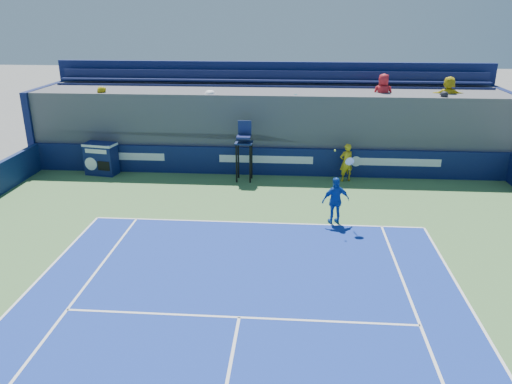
# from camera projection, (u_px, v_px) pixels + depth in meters

# --- Properties ---
(ball_person) EXTENTS (0.67, 0.55, 1.59)m
(ball_person) POSITION_uv_depth(u_px,v_px,m) (346.00, 162.00, 20.49)
(ball_person) COLOR gold
(ball_person) RESTS_ON apron
(back_hoarding) EXTENTS (20.40, 0.21, 1.20)m
(back_hoarding) POSITION_uv_depth(u_px,v_px,m) (266.00, 161.00, 21.36)
(back_hoarding) COLOR #0C1747
(back_hoarding) RESTS_ON ground
(match_clock) EXTENTS (1.42, 0.94, 1.40)m
(match_clock) POSITION_uv_depth(u_px,v_px,m) (101.00, 158.00, 21.38)
(match_clock) COLOR #0F194C
(match_clock) RESTS_ON ground
(umpire_chair) EXTENTS (0.72, 0.72, 2.48)m
(umpire_chair) POSITION_uv_depth(u_px,v_px,m) (244.00, 145.00, 20.34)
(umpire_chair) COLOR black
(umpire_chair) RESTS_ON ground
(tennis_player) EXTENTS (1.03, 0.64, 2.57)m
(tennis_player) POSITION_uv_depth(u_px,v_px,m) (336.00, 200.00, 16.39)
(tennis_player) COLOR #164AB3
(tennis_player) RESTS_ON apron
(stadium_seating) EXTENTS (21.00, 4.05, 4.40)m
(stadium_seating) POSITION_uv_depth(u_px,v_px,m) (269.00, 123.00, 22.84)
(stadium_seating) COLOR #4B4B4F
(stadium_seating) RESTS_ON ground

